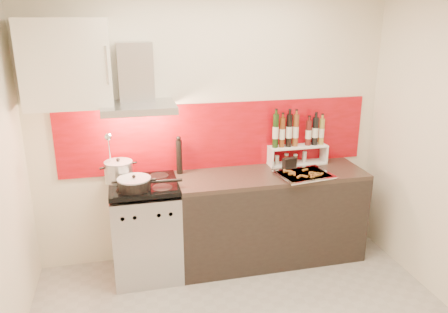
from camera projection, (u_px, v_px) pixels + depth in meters
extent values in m
cube|color=silver|center=(213.00, 128.00, 4.18)|extent=(3.40, 0.02, 2.60)
cube|color=#980809|center=(219.00, 136.00, 4.20)|extent=(3.00, 0.02, 0.64)
cube|color=#B7B7BA|center=(146.00, 232.00, 4.02)|extent=(0.60, 0.60, 0.84)
cube|color=black|center=(149.00, 257.00, 3.78)|extent=(0.50, 0.02, 0.40)
cube|color=#B7B7BA|center=(147.00, 216.00, 3.66)|extent=(0.56, 0.02, 0.12)
cube|color=#FF190C|center=(147.00, 216.00, 3.65)|extent=(0.10, 0.01, 0.04)
cube|color=black|center=(144.00, 185.00, 3.87)|extent=(0.60, 0.60, 0.04)
cube|color=black|center=(270.00, 218.00, 4.28)|extent=(1.80, 0.60, 0.86)
cube|color=black|center=(271.00, 175.00, 4.14)|extent=(1.80, 0.60, 0.04)
cube|color=#B7B7BA|center=(139.00, 107.00, 3.71)|extent=(0.62, 0.50, 0.06)
cube|color=#B7B7BA|center=(136.00, 72.00, 3.76)|extent=(0.30, 0.18, 0.50)
sphere|color=#FFD18C|center=(121.00, 113.00, 3.69)|extent=(0.07, 0.07, 0.07)
sphere|color=#FFD18C|center=(157.00, 111.00, 3.75)|extent=(0.07, 0.07, 0.07)
cube|color=white|center=(67.00, 64.00, 3.54)|extent=(0.70, 0.35, 0.72)
cylinder|color=#B7B7BA|center=(119.00, 172.00, 3.89)|extent=(0.25, 0.25, 0.17)
cylinder|color=#99999E|center=(118.00, 162.00, 3.86)|extent=(0.25, 0.25, 0.01)
sphere|color=black|center=(118.00, 160.00, 3.85)|extent=(0.03, 0.03, 0.03)
cylinder|color=black|center=(134.00, 184.00, 3.71)|extent=(0.28, 0.28, 0.09)
cylinder|color=#99999E|center=(134.00, 179.00, 3.70)|extent=(0.29, 0.29, 0.01)
sphere|color=black|center=(134.00, 176.00, 3.69)|extent=(0.03, 0.03, 0.03)
cylinder|color=black|center=(167.00, 181.00, 3.76)|extent=(0.27, 0.04, 0.03)
cylinder|color=silver|center=(110.00, 174.00, 3.87)|extent=(0.10, 0.10, 0.17)
cylinder|color=silver|center=(110.00, 151.00, 3.80)|extent=(0.01, 0.08, 0.31)
sphere|color=silver|center=(108.00, 137.00, 3.70)|extent=(0.07, 0.07, 0.07)
cylinder|color=black|center=(179.00, 157.00, 4.08)|extent=(0.06, 0.06, 0.32)
sphere|color=black|center=(179.00, 138.00, 4.02)|extent=(0.05, 0.05, 0.05)
cube|color=white|center=(297.00, 163.00, 4.39)|extent=(0.59, 0.16, 0.01)
cube|color=white|center=(270.00, 157.00, 4.30)|extent=(0.01, 0.16, 0.17)
cube|color=white|center=(324.00, 153.00, 4.42)|extent=(0.02, 0.16, 0.17)
cube|color=white|center=(298.00, 146.00, 4.33)|extent=(0.59, 0.16, 0.02)
cylinder|color=black|center=(276.00, 131.00, 4.22)|extent=(0.06, 0.06, 0.33)
cylinder|color=#612E10|center=(282.00, 132.00, 4.25)|extent=(0.05, 0.05, 0.29)
cylinder|color=black|center=(289.00, 130.00, 4.26)|extent=(0.06, 0.06, 0.33)
cylinder|color=brown|center=(296.00, 130.00, 4.27)|extent=(0.06, 0.06, 0.32)
cylinder|color=#4C1814|center=(308.00, 133.00, 4.31)|extent=(0.06, 0.06, 0.25)
cylinder|color=black|center=(315.00, 131.00, 4.33)|extent=(0.06, 0.06, 0.28)
cylinder|color=olive|center=(321.00, 132.00, 4.34)|extent=(0.05, 0.05, 0.26)
cylinder|color=beige|center=(277.00, 161.00, 4.33)|extent=(0.04, 0.04, 0.08)
cylinder|color=maroon|center=(286.00, 159.00, 4.34)|extent=(0.04, 0.04, 0.09)
cylinder|color=#433921|center=(295.00, 159.00, 4.37)|extent=(0.04, 0.04, 0.07)
cylinder|color=#BAB8AF|center=(304.00, 157.00, 4.39)|extent=(0.04, 0.04, 0.10)
cube|color=black|center=(289.00, 164.00, 4.21)|extent=(0.14, 0.08, 0.11)
cube|color=silver|center=(304.00, 175.00, 4.05)|extent=(0.51, 0.42, 0.01)
cube|color=silver|center=(304.00, 174.00, 4.05)|extent=(0.54, 0.44, 0.01)
cube|color=red|center=(304.00, 174.00, 4.05)|extent=(0.47, 0.37, 0.01)
cube|color=brown|center=(294.00, 174.00, 4.02)|extent=(0.04, 0.06, 0.02)
cube|color=brown|center=(312.00, 176.00, 3.96)|extent=(0.06, 0.05, 0.02)
cube|color=brown|center=(305.00, 176.00, 3.97)|extent=(0.05, 0.06, 0.02)
cube|color=brown|center=(288.00, 171.00, 4.10)|extent=(0.06, 0.03, 0.02)
cube|color=brown|center=(292.00, 174.00, 4.03)|extent=(0.06, 0.03, 0.02)
cube|color=brown|center=(310.00, 174.00, 4.04)|extent=(0.04, 0.06, 0.02)
cube|color=brown|center=(313.00, 174.00, 4.03)|extent=(0.06, 0.03, 0.02)
cube|color=brown|center=(292.00, 172.00, 4.07)|extent=(0.06, 0.05, 0.02)
cube|color=brown|center=(284.00, 171.00, 4.10)|extent=(0.04, 0.06, 0.02)
cube|color=brown|center=(321.00, 174.00, 4.02)|extent=(0.06, 0.05, 0.02)
cube|color=brown|center=(312.00, 173.00, 4.04)|extent=(0.05, 0.06, 0.02)
cube|color=brown|center=(317.00, 174.00, 4.03)|extent=(0.06, 0.04, 0.02)
cube|color=brown|center=(313.00, 176.00, 3.97)|extent=(0.02, 0.06, 0.02)
cube|color=brown|center=(318.00, 175.00, 3.99)|extent=(0.06, 0.04, 0.02)
cube|color=brown|center=(299.00, 177.00, 3.96)|extent=(0.06, 0.06, 0.02)
cube|color=brown|center=(305.00, 170.00, 4.13)|extent=(0.06, 0.04, 0.02)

